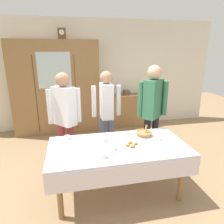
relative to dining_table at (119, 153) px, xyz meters
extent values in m
plane|color=#997A56|center=(0.00, 0.24, -0.64)|extent=(12.00, 12.00, 0.00)
cube|color=silver|center=(0.00, 2.89, 0.71)|extent=(6.40, 0.10, 2.70)
cylinder|color=olive|center=(-0.78, -0.30, -0.29)|extent=(0.07, 0.07, 0.71)
cylinder|color=olive|center=(0.78, -0.30, -0.29)|extent=(0.07, 0.07, 0.71)
cylinder|color=olive|center=(-0.78, 0.37, -0.29)|extent=(0.07, 0.07, 0.71)
cylinder|color=olive|center=(0.78, 0.37, -0.29)|extent=(0.07, 0.07, 0.71)
cube|color=silver|center=(0.00, 0.04, 0.08)|extent=(1.84, 0.94, 0.03)
cube|color=silver|center=(0.00, -0.44, -0.05)|extent=(1.84, 0.01, 0.24)
cube|color=olive|center=(-0.90, 2.59, 0.46)|extent=(2.01, 0.45, 2.19)
cube|color=silver|center=(-0.90, 2.36, 0.89)|extent=(0.72, 0.01, 0.79)
cube|color=black|center=(-1.34, 2.36, 0.35)|extent=(0.01, 0.01, 1.75)
cube|color=black|center=(-0.46, 2.36, 0.35)|extent=(0.01, 0.01, 1.75)
cube|color=brown|center=(-0.69, 2.59, 1.67)|extent=(0.18, 0.10, 0.24)
cylinder|color=white|center=(-0.69, 2.54, 1.70)|extent=(0.11, 0.01, 0.11)
cube|color=black|center=(-0.69, 2.53, 1.71)|extent=(0.00, 0.00, 0.04)
cube|color=black|center=(-0.67, 2.53, 1.70)|extent=(0.05, 0.00, 0.00)
cube|color=olive|center=(0.85, 2.64, -0.22)|extent=(1.20, 0.35, 0.85)
cube|color=#3D754C|center=(0.85, 2.64, 0.22)|extent=(0.18, 0.20, 0.03)
cube|color=#99332D|center=(0.85, 2.64, 0.25)|extent=(0.15, 0.18, 0.03)
cube|color=#99332D|center=(0.85, 2.64, 0.29)|extent=(0.16, 0.21, 0.03)
cube|color=#3D754C|center=(0.85, 2.64, 0.32)|extent=(0.14, 0.17, 0.03)
cylinder|color=white|center=(0.60, 0.07, 0.10)|extent=(0.13, 0.13, 0.01)
cylinder|color=white|center=(0.60, 0.07, 0.13)|extent=(0.08, 0.08, 0.05)
torus|color=white|center=(0.63, 0.07, 0.13)|extent=(0.04, 0.01, 0.04)
cylinder|color=#47230F|center=(0.60, 0.07, 0.15)|extent=(0.06, 0.06, 0.01)
cylinder|color=silver|center=(-0.24, -0.27, 0.10)|extent=(0.13, 0.13, 0.01)
cylinder|color=silver|center=(-0.24, -0.27, 0.13)|extent=(0.08, 0.08, 0.05)
torus|color=silver|center=(-0.21, -0.27, 0.13)|extent=(0.04, 0.01, 0.04)
cylinder|color=white|center=(-0.09, -0.08, 0.10)|extent=(0.13, 0.13, 0.01)
cylinder|color=white|center=(-0.09, -0.08, 0.13)|extent=(0.08, 0.08, 0.05)
torus|color=white|center=(-0.05, -0.08, 0.13)|extent=(0.04, 0.01, 0.04)
cylinder|color=white|center=(-0.17, 0.20, 0.10)|extent=(0.13, 0.13, 0.01)
cylinder|color=white|center=(-0.17, 0.20, 0.13)|extent=(0.08, 0.08, 0.05)
torus|color=white|center=(-0.13, 0.20, 0.13)|extent=(0.04, 0.01, 0.04)
cylinder|color=#47230F|center=(-0.17, 0.20, 0.15)|extent=(0.06, 0.06, 0.01)
cylinder|color=white|center=(-0.66, 0.36, 0.10)|extent=(0.13, 0.13, 0.01)
cylinder|color=white|center=(-0.66, 0.36, 0.13)|extent=(0.08, 0.08, 0.05)
torus|color=white|center=(-0.63, 0.36, 0.13)|extent=(0.04, 0.01, 0.04)
cylinder|color=#47230F|center=(-0.66, 0.36, 0.15)|extent=(0.06, 0.06, 0.01)
cylinder|color=#9E7542|center=(0.46, 0.28, 0.12)|extent=(0.22, 0.22, 0.05)
torus|color=#9E7542|center=(0.46, 0.28, 0.15)|extent=(0.24, 0.24, 0.02)
cylinder|color=tan|center=(0.48, 0.26, 0.20)|extent=(0.02, 0.02, 0.12)
cylinder|color=tan|center=(0.49, 0.28, 0.20)|extent=(0.04, 0.02, 0.12)
cylinder|color=tan|center=(0.48, 0.29, 0.20)|extent=(0.04, 0.04, 0.12)
cylinder|color=white|center=(0.17, -0.02, 0.10)|extent=(0.28, 0.28, 0.01)
ellipsoid|color=#BC7F3D|center=(0.23, -0.02, 0.13)|extent=(0.07, 0.05, 0.04)
ellipsoid|color=#BC7F3D|center=(0.17, 0.04, 0.13)|extent=(0.07, 0.05, 0.04)
ellipsoid|color=#BC7F3D|center=(0.11, -0.03, 0.13)|extent=(0.07, 0.05, 0.04)
ellipsoid|color=#BC7F3D|center=(0.17, -0.08, 0.13)|extent=(0.07, 0.05, 0.04)
cube|color=silver|center=(0.35, -0.18, 0.10)|extent=(0.10, 0.01, 0.00)
ellipsoid|color=silver|center=(0.40, -0.18, 0.10)|extent=(0.03, 0.02, 0.01)
cube|color=silver|center=(-0.61, 0.08, 0.10)|extent=(0.10, 0.01, 0.00)
ellipsoid|color=silver|center=(-0.56, 0.08, 0.10)|extent=(0.03, 0.02, 0.01)
cube|color=silver|center=(-0.75, -0.14, 0.10)|extent=(0.10, 0.01, 0.00)
ellipsoid|color=silver|center=(-0.69, -0.14, 0.10)|extent=(0.03, 0.02, 0.01)
cylinder|color=#933338|center=(-0.77, 0.80, -0.23)|extent=(0.11, 0.11, 0.81)
cylinder|color=#933338|center=(-0.62, 0.80, -0.23)|extent=(0.11, 0.11, 0.81)
cube|color=silver|center=(-0.69, 0.80, 0.48)|extent=(0.39, 0.40, 0.61)
sphere|color=tan|center=(-0.69, 0.80, 0.89)|extent=(0.22, 0.22, 0.22)
cylinder|color=silver|center=(-0.91, 0.80, 0.48)|extent=(0.08, 0.08, 0.55)
cylinder|color=silver|center=(-0.47, 0.80, 0.48)|extent=(0.08, 0.08, 0.55)
cylinder|color=slate|center=(-0.05, 1.04, -0.24)|extent=(0.11, 0.11, 0.81)
cylinder|color=slate|center=(0.10, 1.04, -0.24)|extent=(0.11, 0.11, 0.81)
cube|color=silver|center=(0.03, 1.04, 0.47)|extent=(0.21, 0.37, 0.60)
sphere|color=tan|center=(0.03, 1.04, 0.88)|extent=(0.22, 0.22, 0.22)
cylinder|color=silver|center=(-0.19, 1.04, 0.47)|extent=(0.08, 0.08, 0.54)
cylinder|color=silver|center=(0.25, 1.04, 0.47)|extent=(0.08, 0.08, 0.54)
cylinder|color=#232328|center=(0.68, 0.72, -0.21)|extent=(0.11, 0.11, 0.86)
cylinder|color=#232328|center=(0.83, 0.72, -0.21)|extent=(0.11, 0.11, 0.86)
cube|color=#33704C|center=(0.76, 0.72, 0.54)|extent=(0.40, 0.39, 0.64)
sphere|color=tan|center=(0.76, 0.72, 0.98)|extent=(0.23, 0.23, 0.23)
cylinder|color=#33704C|center=(0.54, 0.72, 0.54)|extent=(0.08, 0.08, 0.58)
cylinder|color=#33704C|center=(0.98, 0.72, 0.54)|extent=(0.08, 0.08, 0.58)
camera|label=1|loc=(-0.59, -2.38, 1.32)|focal=32.72mm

